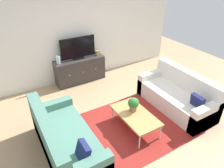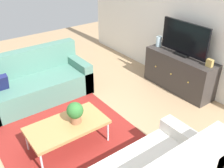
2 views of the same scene
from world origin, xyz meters
The scene contains 10 objects.
ground_plane centered at (0.00, 0.00, 0.00)m, with size 10.00×10.00×0.00m, color tan.
wall_back centered at (0.00, 2.55, 1.35)m, with size 6.40×0.12×2.70m, color silver.
area_rug centered at (0.00, -0.15, 0.01)m, with size 2.50×1.90×0.01m, color maroon.
couch_left_side centered at (-1.44, -0.10, 0.29)m, with size 0.84×1.91×0.88m.
coffee_table centered at (0.07, -0.23, 0.35)m, with size 0.59×1.09×0.38m.
potted_plant centered at (0.10, -0.10, 0.55)m, with size 0.23×0.23×0.31m.
tv_console centered at (-0.09, 2.27, 0.35)m, with size 1.43×0.47×0.71m.
flat_screen_tv centered at (-0.09, 2.29, 1.02)m, with size 1.00×0.16×0.62m.
glass_vase centered at (-0.69, 2.27, 0.81)m, with size 0.11×0.11×0.20m, color silver.
mantel_clock centered at (0.50, 2.27, 0.77)m, with size 0.11×0.07×0.13m, color tan.
Camera 2 is at (2.64, -1.36, 2.57)m, focal length 40.73 mm.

